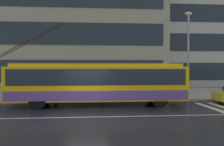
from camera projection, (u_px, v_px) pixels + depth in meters
name	position (u px, v px, depth m)	size (l,w,h in m)	color
ground_plane	(88.00, 113.00, 14.70)	(160.00, 160.00, 0.00)	black
sidewalk_slab	(88.00, 94.00, 23.90)	(80.00, 10.00, 0.14)	gray
crosswalk_stripe_edge_near	(211.00, 108.00, 16.53)	(0.44, 4.40, 0.01)	beige
crosswalk_stripe_inner_a	(224.00, 107.00, 16.62)	(0.44, 4.40, 0.01)	beige
lane_centre_line	(88.00, 117.00, 13.50)	(72.00, 0.14, 0.01)	silver
trolleybus	(98.00, 82.00, 17.35)	(13.06, 2.56, 5.45)	yellow
bus_shelter	(84.00, 74.00, 20.93)	(3.77, 1.61, 2.48)	gray
pedestrian_at_shelter	(54.00, 78.00, 19.18)	(1.60, 1.60, 2.01)	#2D2149
pedestrian_approaching_curb	(34.00, 79.00, 19.06)	(1.41, 1.41, 1.93)	navy
pedestrian_walking_past	(39.00, 78.00, 20.36)	(1.49, 1.49, 1.97)	#1E3445
pedestrian_waiting_by_pole	(103.00, 77.00, 19.90)	(1.54, 1.54, 2.04)	navy
street_lamp	(188.00, 48.00, 20.19)	(0.60, 0.32, 6.73)	#8F9499
office_tower_corner_right	(211.00, 11.00, 39.79)	(25.63, 14.90, 22.27)	#B4B9AD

